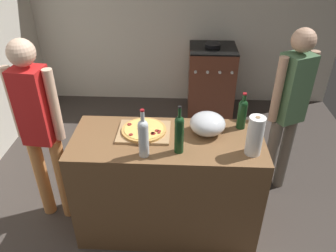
% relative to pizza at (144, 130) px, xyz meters
% --- Properties ---
extents(ground_plane, '(4.48, 3.68, 0.02)m').
position_rel_pizza_xyz_m(ground_plane, '(0.17, 0.84, -0.97)').
color(ground_plane, '#3F3833').
extents(kitchen_wall_rear, '(4.48, 0.10, 2.60)m').
position_rel_pizza_xyz_m(kitchen_wall_rear, '(0.17, 2.43, 0.34)').
color(kitchen_wall_rear, silver).
rests_on(kitchen_wall_rear, ground_plane).
extents(counter, '(1.46, 0.62, 0.93)m').
position_rel_pizza_xyz_m(counter, '(0.18, -0.07, -0.49)').
color(counter, brown).
rests_on(counter, ground_plane).
extents(cutting_board, '(0.40, 0.32, 0.02)m').
position_rel_pizza_xyz_m(cutting_board, '(-0.00, 0.00, -0.02)').
color(cutting_board, tan).
rests_on(cutting_board, counter).
extents(pizza, '(0.34, 0.34, 0.03)m').
position_rel_pizza_xyz_m(pizza, '(0.00, 0.00, 0.00)').
color(pizza, tan).
rests_on(pizza, cutting_board).
extents(mixing_bowl, '(0.27, 0.27, 0.17)m').
position_rel_pizza_xyz_m(mixing_bowl, '(0.49, 0.03, 0.05)').
color(mixing_bowl, '#B2B2B7').
rests_on(mixing_bowl, counter).
extents(paper_towel_roll, '(0.11, 0.11, 0.29)m').
position_rel_pizza_xyz_m(paper_towel_roll, '(0.79, -0.21, 0.11)').
color(paper_towel_roll, white).
rests_on(paper_towel_roll, counter).
extents(wine_bottle_dark, '(0.07, 0.07, 0.30)m').
position_rel_pizza_xyz_m(wine_bottle_dark, '(0.75, 0.12, 0.11)').
color(wine_bottle_dark, '#143819').
rests_on(wine_bottle_dark, counter).
extents(wine_bottle_green, '(0.07, 0.07, 0.37)m').
position_rel_pizza_xyz_m(wine_bottle_green, '(0.27, -0.22, 0.13)').
color(wine_bottle_green, '#143819').
rests_on(wine_bottle_green, counter).
extents(wine_bottle_clear, '(0.07, 0.07, 0.37)m').
position_rel_pizza_xyz_m(wine_bottle_clear, '(0.03, -0.28, 0.13)').
color(wine_bottle_clear, silver).
rests_on(wine_bottle_clear, counter).
extents(stove, '(0.61, 0.60, 0.97)m').
position_rel_pizza_xyz_m(stove, '(0.67, 2.03, -0.49)').
color(stove, brown).
rests_on(stove, ground_plane).
extents(person_in_stripes, '(0.40, 0.22, 1.65)m').
position_rel_pizza_xyz_m(person_in_stripes, '(-0.83, 0.03, -0.00)').
color(person_in_stripes, '#D88C4C').
rests_on(person_in_stripes, ground_plane).
extents(person_in_red, '(0.37, 0.29, 1.62)m').
position_rel_pizza_xyz_m(person_in_red, '(1.23, 0.47, -0.02)').
color(person_in_red, slate).
rests_on(person_in_red, ground_plane).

